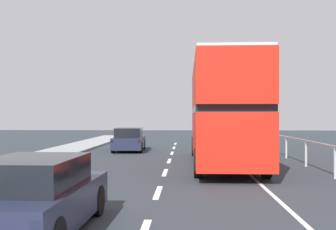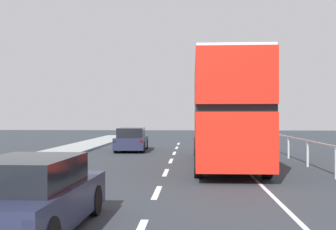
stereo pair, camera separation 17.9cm
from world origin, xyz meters
name	(u,v)px [view 2 (the right image)]	position (x,y,z in m)	size (l,w,h in m)	color
lane_paint_markings	(223,189)	(1.86, 8.58, 0.00)	(3.24, 46.00, 0.01)	silver
double_decker_bus_red	(224,111)	(2.38, 14.81, 2.35)	(2.66, 11.16, 4.39)	red
hatchback_car_near	(32,196)	(-1.93, 3.70, 0.67)	(1.83, 4.27, 1.39)	#1E2239
sedan_car_ahead	(132,140)	(-2.66, 22.05, 0.67)	(1.92, 4.45, 1.41)	#1E223A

